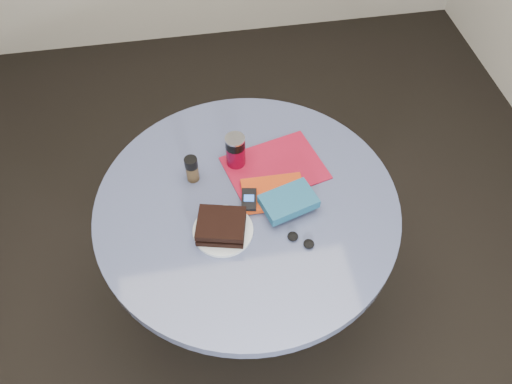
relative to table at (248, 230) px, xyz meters
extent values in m
plane|color=black|center=(0.00, 0.00, -0.59)|extent=(4.00, 4.00, 0.00)
cylinder|color=black|center=(0.00, 0.00, -0.57)|extent=(0.48, 0.48, 0.03)
cylinder|color=black|center=(0.00, 0.00, -0.22)|extent=(0.11, 0.11, 0.68)
cylinder|color=#414A6C|center=(0.00, 0.00, 0.14)|extent=(1.00, 1.00, 0.04)
cylinder|color=silver|center=(-0.09, -0.10, 0.17)|extent=(0.22, 0.22, 0.01)
cube|color=black|center=(-0.10, -0.10, 0.19)|extent=(0.17, 0.15, 0.02)
cube|color=#371D15|center=(-0.10, -0.10, 0.20)|extent=(0.15, 0.13, 0.01)
cube|color=black|center=(-0.10, -0.10, 0.22)|extent=(0.17, 0.15, 0.02)
cylinder|color=maroon|center=(-0.01, 0.17, 0.21)|extent=(0.08, 0.08, 0.09)
cylinder|color=black|center=(-0.01, 0.17, 0.27)|extent=(0.08, 0.08, 0.04)
cylinder|color=silver|center=(-0.01, 0.17, 0.29)|extent=(0.08, 0.08, 0.01)
cylinder|color=#46341E|center=(-0.16, 0.13, 0.20)|extent=(0.05, 0.05, 0.06)
cylinder|color=black|center=(-0.16, 0.13, 0.25)|extent=(0.05, 0.05, 0.04)
cube|color=maroon|center=(0.12, 0.13, 0.17)|extent=(0.37, 0.31, 0.01)
cube|color=#AA320D|center=(0.09, 0.01, 0.18)|extent=(0.21, 0.14, 0.02)
cube|color=navy|center=(0.13, -0.05, 0.20)|extent=(0.19, 0.15, 0.03)
cube|color=black|center=(0.01, -0.01, 0.19)|extent=(0.06, 0.09, 0.01)
cube|color=blue|center=(0.01, -0.01, 0.20)|extent=(0.04, 0.03, 0.00)
ellipsoid|color=black|center=(0.12, -0.16, 0.17)|extent=(0.05, 0.05, 0.02)
ellipsoid|color=black|center=(0.16, -0.19, 0.17)|extent=(0.05, 0.05, 0.02)
camera|label=1|loc=(-0.13, -0.95, 1.48)|focal=35.00mm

